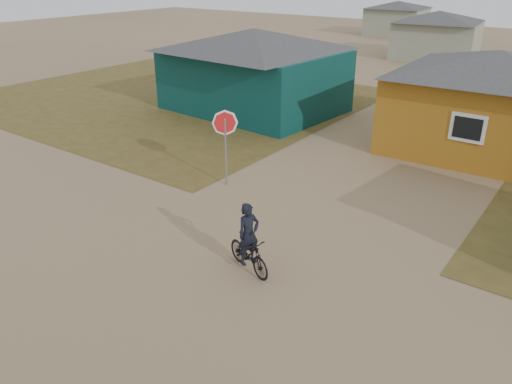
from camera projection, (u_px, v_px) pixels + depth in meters
ground at (203, 298)px, 11.13m from camera, size 120.00×120.00×0.00m
grass_nw at (171, 96)px, 28.19m from camera, size 20.00×18.00×0.00m
house_teal at (254, 69)px, 24.75m from camera, size 8.93×7.08×4.00m
house_yellow at (491, 100)px, 19.25m from camera, size 7.72×6.76×3.90m
house_pale_west at (437, 34)px, 38.56m from camera, size 7.04×6.15×3.60m
house_pale_north at (397, 18)px, 51.71m from camera, size 6.28×5.81×3.40m
stop_sign at (225, 131)px, 16.07m from camera, size 0.80×0.34×2.59m
cyclist at (249, 247)px, 11.87m from camera, size 1.64×0.93×1.78m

